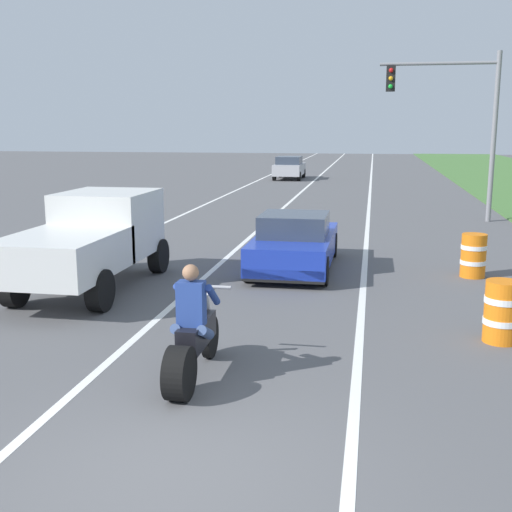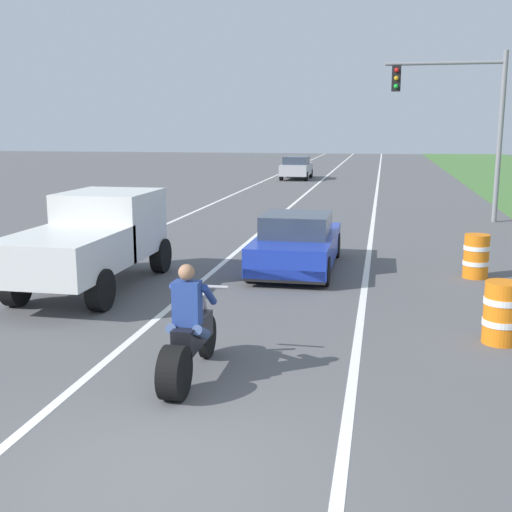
{
  "view_description": "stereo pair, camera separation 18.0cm",
  "coord_description": "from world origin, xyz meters",
  "px_view_note": "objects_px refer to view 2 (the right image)",
  "views": [
    {
      "loc": [
        1.92,
        -5.54,
        3.38
      ],
      "look_at": [
        -0.19,
        6.12,
        1.0
      ],
      "focal_mm": 45.07,
      "sensor_mm": 36.0,
      "label": 1
    },
    {
      "loc": [
        2.1,
        -5.5,
        3.38
      ],
      "look_at": [
        -0.19,
        6.12,
        1.0
      ],
      "focal_mm": 45.07,
      "sensor_mm": 36.0,
      "label": 2
    }
  ],
  "objects_px": {
    "pickup_truck_left_lane_white": "(93,237)",
    "distant_car_far_ahead": "(297,167)",
    "motorcycle_with_rider": "(188,339)",
    "construction_barrel_mid": "(476,256)",
    "traffic_light_mast_near": "(465,110)",
    "construction_barrel_nearest": "(502,312)",
    "sports_car_blue": "(297,244)"
  },
  "relations": [
    {
      "from": "construction_barrel_nearest",
      "to": "motorcycle_with_rider",
      "type": "bearing_deg",
      "value": -150.86
    },
    {
      "from": "distant_car_far_ahead",
      "to": "pickup_truck_left_lane_white",
      "type": "bearing_deg",
      "value": -90.62
    },
    {
      "from": "pickup_truck_left_lane_white",
      "to": "distant_car_far_ahead",
      "type": "height_order",
      "value": "pickup_truck_left_lane_white"
    },
    {
      "from": "sports_car_blue",
      "to": "pickup_truck_left_lane_white",
      "type": "height_order",
      "value": "pickup_truck_left_lane_white"
    },
    {
      "from": "construction_barrel_nearest",
      "to": "distant_car_far_ahead",
      "type": "height_order",
      "value": "distant_car_far_ahead"
    },
    {
      "from": "construction_barrel_mid",
      "to": "distant_car_far_ahead",
      "type": "bearing_deg",
      "value": 105.85
    },
    {
      "from": "construction_barrel_mid",
      "to": "motorcycle_with_rider",
      "type": "bearing_deg",
      "value": -123.03
    },
    {
      "from": "traffic_light_mast_near",
      "to": "construction_barrel_nearest",
      "type": "relative_size",
      "value": 6.0
    },
    {
      "from": "construction_barrel_nearest",
      "to": "sports_car_blue",
      "type": "bearing_deg",
      "value": 129.27
    },
    {
      "from": "traffic_light_mast_near",
      "to": "construction_barrel_mid",
      "type": "distance_m",
      "value": 10.0
    },
    {
      "from": "construction_barrel_nearest",
      "to": "distant_car_far_ahead",
      "type": "bearing_deg",
      "value": 103.26
    },
    {
      "from": "construction_barrel_mid",
      "to": "construction_barrel_nearest",
      "type": "bearing_deg",
      "value": -92.76
    },
    {
      "from": "traffic_light_mast_near",
      "to": "motorcycle_with_rider",
      "type": "bearing_deg",
      "value": -107.65
    },
    {
      "from": "construction_barrel_nearest",
      "to": "construction_barrel_mid",
      "type": "bearing_deg",
      "value": 87.24
    },
    {
      "from": "pickup_truck_left_lane_white",
      "to": "motorcycle_with_rider",
      "type": "bearing_deg",
      "value": -52.66
    },
    {
      "from": "construction_barrel_nearest",
      "to": "distant_car_far_ahead",
      "type": "xyz_separation_m",
      "value": [
        -7.57,
        32.13,
        0.27
      ]
    },
    {
      "from": "motorcycle_with_rider",
      "to": "construction_barrel_nearest",
      "type": "height_order",
      "value": "motorcycle_with_rider"
    },
    {
      "from": "construction_barrel_mid",
      "to": "distant_car_far_ahead",
      "type": "height_order",
      "value": "distant_car_far_ahead"
    },
    {
      "from": "motorcycle_with_rider",
      "to": "construction_barrel_mid",
      "type": "distance_m",
      "value": 8.5
    },
    {
      "from": "motorcycle_with_rider",
      "to": "pickup_truck_left_lane_white",
      "type": "relative_size",
      "value": 0.46
    },
    {
      "from": "pickup_truck_left_lane_white",
      "to": "construction_barrel_nearest",
      "type": "distance_m",
      "value": 8.19
    },
    {
      "from": "motorcycle_with_rider",
      "to": "traffic_light_mast_near",
      "type": "relative_size",
      "value": 0.37
    },
    {
      "from": "traffic_light_mast_near",
      "to": "distant_car_far_ahead",
      "type": "bearing_deg",
      "value": 114.93
    },
    {
      "from": "construction_barrel_mid",
      "to": "traffic_light_mast_near",
      "type": "bearing_deg",
      "value": 86.25
    },
    {
      "from": "sports_car_blue",
      "to": "motorcycle_with_rider",
      "type": "bearing_deg",
      "value": -94.01
    },
    {
      "from": "motorcycle_with_rider",
      "to": "construction_barrel_nearest",
      "type": "relative_size",
      "value": 2.21
    },
    {
      "from": "motorcycle_with_rider",
      "to": "traffic_light_mast_near",
      "type": "xyz_separation_m",
      "value": [
        5.25,
        16.5,
        3.37
      ]
    },
    {
      "from": "traffic_light_mast_near",
      "to": "construction_barrel_nearest",
      "type": "xyz_separation_m",
      "value": [
        -0.84,
        -14.04,
        -3.46
      ]
    },
    {
      "from": "motorcycle_with_rider",
      "to": "construction_barrel_mid",
      "type": "bearing_deg",
      "value": 56.97
    },
    {
      "from": "sports_car_blue",
      "to": "construction_barrel_mid",
      "type": "xyz_separation_m",
      "value": [
        4.13,
        -0.1,
        -0.13
      ]
    },
    {
      "from": "traffic_light_mast_near",
      "to": "construction_barrel_mid",
      "type": "height_order",
      "value": "traffic_light_mast_near"
    },
    {
      "from": "construction_barrel_nearest",
      "to": "distant_car_far_ahead",
      "type": "relative_size",
      "value": 0.25
    }
  ]
}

